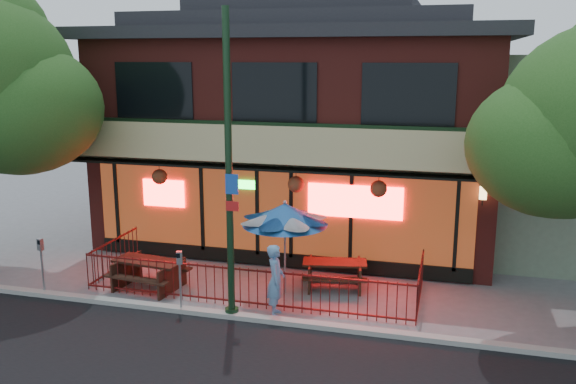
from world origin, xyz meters
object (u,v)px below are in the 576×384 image
street_light (229,185)px  pedestrian (276,280)px  picnic_table_right (335,270)px  parking_meter_near (180,271)px  picnic_table_left (149,270)px  patio_umbrella (285,214)px  parking_meter_far (41,257)px

street_light → pedestrian: bearing=19.5°
picnic_table_right → parking_meter_near: size_ratio=1.24×
picnic_table_left → pedestrian: bearing=-11.6°
parking_meter_near → picnic_table_left: bearing=141.0°
picnic_table_right → street_light: bearing=-128.9°
picnic_table_left → street_light: bearing=-22.2°
patio_umbrella → parking_meter_near: patio_umbrella is taller
parking_meter_near → parking_meter_far: parking_meter_near is taller
street_light → pedestrian: size_ratio=4.07×
street_light → picnic_table_right: (1.97, 2.44, -2.68)m
pedestrian → street_light: bearing=96.7°
street_light → parking_meter_far: (-5.09, 0.00, -2.14)m
patio_umbrella → pedestrian: patio_umbrella is taller
picnic_table_right → parking_meter_far: (-7.07, -2.44, 0.54)m
picnic_table_left → picnic_table_right: 4.87m
picnic_table_left → patio_umbrella: (3.53, 0.62, 1.58)m
patio_umbrella → street_light: bearing=-115.4°
street_light → parking_meter_far: size_ratio=4.69×
street_light → parking_meter_far: 5.53m
street_light → picnic_table_right: street_light is taller
patio_umbrella → parking_meter_far: (-5.91, -1.72, -1.08)m
parking_meter_far → street_light: bearing=-0.0°
street_light → picnic_table_right: size_ratio=3.74×
pedestrian → picnic_table_right: bearing=-38.3°
street_light → parking_meter_far: street_light is taller
picnic_table_right → parking_meter_near: 4.13m
picnic_table_right → parking_meter_far: bearing=-160.9°
parking_meter_far → picnic_table_right: bearing=19.1°
picnic_table_left → pedestrian: pedestrian is taller
picnic_table_left → parking_meter_near: bearing=-39.0°
pedestrian → parking_meter_far: (-6.07, -0.34, 0.15)m
street_light → parking_meter_near: size_ratio=4.64×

